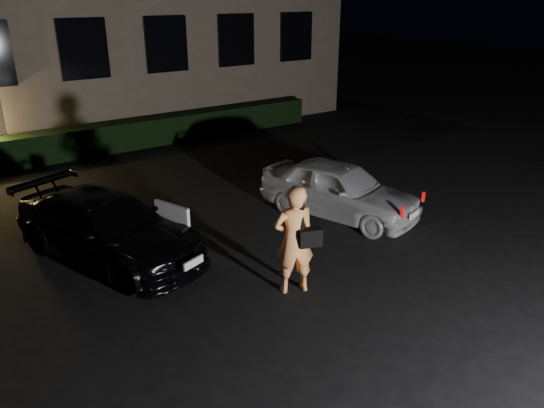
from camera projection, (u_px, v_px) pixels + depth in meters
ground at (334, 309)px, 8.14m from camera, size 80.00×80.00×0.00m
hedge at (100, 139)px, 15.89m from camera, size 15.00×0.70×0.85m
sedan at (108, 227)px, 9.56m from camera, size 2.86×4.34×1.17m
hatch at (339, 189)px, 11.38m from camera, size 2.38×3.79×1.20m
man at (294, 240)px, 8.33m from camera, size 0.77×0.64×1.82m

